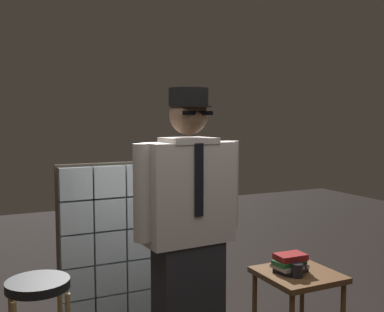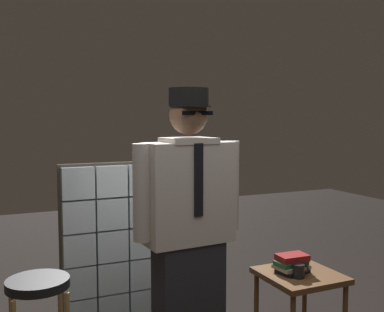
{
  "view_description": "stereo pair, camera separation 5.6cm",
  "coord_description": "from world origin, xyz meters",
  "px_view_note": "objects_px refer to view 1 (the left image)",
  "views": [
    {
      "loc": [
        -1.16,
        -2.1,
        1.62
      ],
      "look_at": [
        -0.0,
        0.34,
        1.39
      ],
      "focal_mm": 42.6,
      "sensor_mm": 36.0,
      "label": 1
    },
    {
      "loc": [
        -1.11,
        -2.12,
        1.62
      ],
      "look_at": [
        -0.0,
        0.34,
        1.39
      ],
      "focal_mm": 42.6,
      "sensor_mm": 36.0,
      "label": 2
    }
  ],
  "objects_px": {
    "standing_person": "(189,230)",
    "coffee_mug": "(297,270)",
    "book_stack": "(290,263)",
    "side_table": "(298,282)"
  },
  "relations": [
    {
      "from": "book_stack",
      "to": "coffee_mug",
      "type": "distance_m",
      "value": 0.11
    },
    {
      "from": "book_stack",
      "to": "coffee_mug",
      "type": "bearing_deg",
      "value": -99.8
    },
    {
      "from": "side_table",
      "to": "coffee_mug",
      "type": "height_order",
      "value": "coffee_mug"
    },
    {
      "from": "book_stack",
      "to": "standing_person",
      "type": "bearing_deg",
      "value": -173.69
    },
    {
      "from": "standing_person",
      "to": "coffee_mug",
      "type": "xyz_separation_m",
      "value": [
        0.82,
        -0.01,
        -0.37
      ]
    },
    {
      "from": "book_stack",
      "to": "coffee_mug",
      "type": "height_order",
      "value": "book_stack"
    },
    {
      "from": "standing_person",
      "to": "coffee_mug",
      "type": "height_order",
      "value": "standing_person"
    },
    {
      "from": "standing_person",
      "to": "book_stack",
      "type": "xyz_separation_m",
      "value": [
        0.84,
        0.09,
        -0.35
      ]
    },
    {
      "from": "side_table",
      "to": "coffee_mug",
      "type": "relative_size",
      "value": 4.16
    },
    {
      "from": "standing_person",
      "to": "side_table",
      "type": "xyz_separation_m",
      "value": [
        0.89,
        0.07,
        -0.48
      ]
    }
  ]
}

